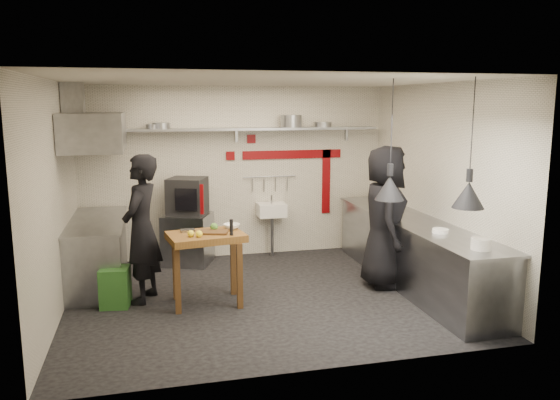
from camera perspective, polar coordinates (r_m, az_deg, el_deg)
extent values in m
plane|color=black|center=(7.34, -1.75, -10.04)|extent=(5.00, 5.00, 0.00)
plane|color=beige|center=(6.90, -1.87, 12.36)|extent=(5.00, 5.00, 0.00)
cube|color=beige|center=(9.03, -4.57, 2.88)|extent=(5.00, 0.04, 2.80)
cube|color=beige|center=(4.99, 3.19, -2.96)|extent=(5.00, 0.04, 2.80)
cube|color=beige|center=(6.93, -22.49, -0.04)|extent=(0.04, 4.20, 2.80)
cube|color=beige|center=(7.88, 16.27, 1.46)|extent=(0.04, 4.20, 2.80)
cube|color=#6F0609|center=(9.18, 1.31, 4.79)|extent=(1.70, 0.02, 0.14)
cube|color=#6F0609|center=(9.41, 4.84, 1.94)|extent=(0.14, 0.02, 1.10)
cube|color=#6F0609|center=(9.00, -3.02, 6.39)|extent=(0.14, 0.02, 0.14)
cube|color=#6F0609|center=(8.97, -5.20, 4.62)|extent=(0.14, 0.02, 0.14)
cube|color=gray|center=(8.79, -4.44, 7.40)|extent=(4.60, 0.34, 0.04)
cube|color=gray|center=(8.85, -16.91, 6.37)|extent=(0.04, 0.06, 0.24)
cube|color=gray|center=(8.95, -4.59, 6.80)|extent=(0.04, 0.06, 0.24)
cube|color=gray|center=(9.43, 6.96, 6.93)|extent=(0.04, 0.06, 0.24)
cylinder|color=gray|center=(8.68, -12.30, 7.60)|extent=(0.30, 0.30, 0.09)
cylinder|color=gray|center=(8.68, -13.12, 7.50)|extent=(0.27, 0.27, 0.07)
cylinder|color=gray|center=(8.97, 1.18, 8.25)|extent=(0.41, 0.41, 0.20)
cylinder|color=gray|center=(9.13, 4.51, 7.87)|extent=(0.36, 0.36, 0.08)
cube|color=gray|center=(8.81, -9.59, -4.03)|extent=(0.88, 0.85, 0.80)
cube|color=black|center=(8.65, -9.65, 0.38)|extent=(0.71, 0.69, 0.58)
cube|color=#6F0609|center=(8.41, -9.59, 0.11)|extent=(0.47, 0.21, 0.46)
cube|color=black|center=(8.35, -9.80, 0.02)|extent=(0.32, 0.14, 0.34)
cube|color=white|center=(9.06, -0.89, -1.04)|extent=(0.46, 0.34, 0.22)
cylinder|color=gray|center=(9.02, -0.90, 0.08)|extent=(0.03, 0.03, 0.14)
cylinder|color=gray|center=(9.11, -0.83, -3.80)|extent=(0.06, 0.06, 0.66)
cylinder|color=gray|center=(9.10, -1.10, 2.46)|extent=(0.90, 0.02, 0.02)
cube|color=gray|center=(7.91, 13.73, -5.43)|extent=(0.70, 3.80, 0.90)
cube|color=gray|center=(7.80, 13.87, -2.13)|extent=(0.76, 3.90, 0.03)
cylinder|color=white|center=(6.42, 20.27, -4.32)|extent=(0.28, 0.28, 0.13)
cylinder|color=white|center=(7.10, 16.41, -3.11)|extent=(0.21, 0.21, 0.05)
cube|color=gray|center=(8.10, -18.49, -5.30)|extent=(0.70, 1.90, 0.90)
cube|color=gray|center=(7.99, -18.67, -2.08)|extent=(0.76, 2.00, 0.03)
cube|color=gray|center=(7.84, -18.82, 6.80)|extent=(0.78, 1.60, 0.50)
cube|color=gray|center=(7.85, -20.82, 9.61)|extent=(0.28, 0.28, 0.50)
cube|color=#285D22|center=(7.24, -16.83, -8.69)|extent=(0.39, 0.39, 0.50)
cube|color=#52351A|center=(6.90, -6.94, -3.34)|extent=(0.41, 0.34, 0.02)
cylinder|color=black|center=(6.74, -5.10, -2.87)|extent=(0.05, 0.05, 0.20)
sphere|color=yellow|center=(6.74, -9.30, -3.49)|extent=(0.11, 0.11, 0.08)
sphere|color=yellow|center=(6.71, -8.46, -3.53)|extent=(0.10, 0.10, 0.08)
sphere|color=#4A862F|center=(7.02, -6.91, -2.80)|extent=(0.13, 0.13, 0.10)
cube|color=gray|center=(7.02, -9.62, -3.15)|extent=(0.18, 0.13, 0.03)
imported|color=white|center=(7.09, -5.07, -2.76)|extent=(0.26, 0.26, 0.07)
imported|color=black|center=(7.16, -14.26, -2.94)|extent=(0.67, 0.81, 1.90)
imported|color=black|center=(7.65, 10.89, -1.74)|extent=(0.87, 1.10, 1.96)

